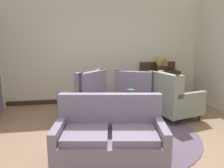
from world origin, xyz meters
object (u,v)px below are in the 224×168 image
armchair_near_window (135,94)px  sideboard (159,84)px  settee (110,137)px  gramophone (163,62)px  coffee_table (128,111)px  armchair_foreground_right (175,100)px  porcelain_vase (131,99)px  armchair_far_left (85,100)px

armchair_near_window → sideboard: 1.22m
settee → gramophone: 3.55m
coffee_table → sideboard: sideboard is taller
coffee_table → armchair_foreground_right: 1.28m
settee → porcelain_vase: bearing=70.5°
armchair_far_left → armchair_foreground_right: 1.96m
porcelain_vase → sideboard: (1.34, 1.95, -0.16)m
porcelain_vase → armchair_foreground_right: size_ratio=0.31×
armchair_foreground_right → sideboard: sideboard is taller
armchair_far_left → sideboard: size_ratio=1.01×
sideboard → porcelain_vase: bearing=-124.5°
gramophone → coffee_table: bearing=-127.9°
settee → armchair_foreground_right: bearing=52.0°
coffee_table → gramophone: gramophone is taller
coffee_table → settee: settee is taller
coffee_table → armchair_far_left: armchair_far_left is taller
porcelain_vase → settee: size_ratio=0.20×
coffee_table → armchair_foreground_right: armchair_foreground_right is taller
coffee_table → settee: size_ratio=0.48×
sideboard → armchair_near_window: bearing=-140.5°
armchair_near_window → sideboard: (0.94, 0.77, 0.07)m
coffee_table → armchair_near_window: (0.45, 1.15, 0.01)m
coffee_table → porcelain_vase: size_ratio=2.44×
armchair_foreground_right → gramophone: 1.52m
armchair_near_window → porcelain_vase: bearing=94.7°
armchair_near_window → armchair_far_left: (-1.22, -0.41, 0.04)m
porcelain_vase → coffee_table: bearing=150.3°
armchair_foreground_right → gramophone: (0.25, 1.34, 0.68)m
sideboard → gramophone: (0.05, -0.09, 0.62)m
settee → armchair_near_window: armchair_near_window is taller
settee → armchair_foreground_right: armchair_foreground_right is taller
coffee_table → armchair_foreground_right: (1.17, 0.50, 0.02)m
coffee_table → porcelain_vase: 0.25m
porcelain_vase → armchair_near_window: bearing=71.1°
armchair_near_window → armchair_far_left: size_ratio=1.01×
porcelain_vase → sideboard: sideboard is taller
porcelain_vase → gramophone: 2.36m
armchair_near_window → gramophone: 1.38m
armchair_near_window → settee: bearing=89.5°
coffee_table → armchair_near_window: size_ratio=0.71×
settee → armchair_foreground_right: size_ratio=1.57×
armchair_foreground_right → sideboard: (0.21, 1.43, 0.06)m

